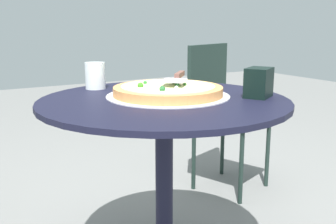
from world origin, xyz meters
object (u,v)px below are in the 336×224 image
object	(u,v)px
pizza_on_tray	(168,91)
napkin_dispenser	(259,83)
drinking_cup	(95,76)
patio_table	(164,157)
pizza_server	(177,77)
patio_chair_far	(222,104)

from	to	relation	value
pizza_on_tray	napkin_dispenser	distance (m)	0.31
drinking_cup	patio_table	bearing A→B (deg)	22.03
pizza_on_tray	patio_table	bearing A→B (deg)	-48.17
napkin_dispenser	drinking_cup	bearing A→B (deg)	102.20
patio_table	pizza_server	size ratio (longest dim) A/B	4.52
pizza_on_tray	pizza_server	world-z (taller)	pizza_server
patio_table	napkin_dispenser	distance (m)	0.42
drinking_cup	napkin_dispenser	size ratio (longest dim) A/B	0.98
pizza_server	patio_table	bearing A→B (deg)	-56.55
patio_table	pizza_on_tray	xyz separation A→B (m)	(-0.03, 0.03, 0.23)
napkin_dispenser	pizza_on_tray	bearing A→B (deg)	116.52
patio_table	drinking_cup	world-z (taller)	drinking_cup
patio_table	patio_chair_far	distance (m)	0.99
drinking_cup	napkin_dispenser	bearing A→B (deg)	42.89
drinking_cup	napkin_dispenser	world-z (taller)	drinking_cup
patio_chair_far	pizza_on_tray	bearing A→B (deg)	-49.49
patio_table	drinking_cup	distance (m)	0.43
pizza_server	napkin_dispenser	xyz separation A→B (m)	(0.20, 0.21, -0.01)
patio_table	drinking_cup	bearing A→B (deg)	-157.97
drinking_cup	napkin_dispenser	xyz separation A→B (m)	(0.45, 0.42, -0.00)
pizza_server	drinking_cup	bearing A→B (deg)	-140.43
pizza_on_tray	drinking_cup	size ratio (longest dim) A/B	4.20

